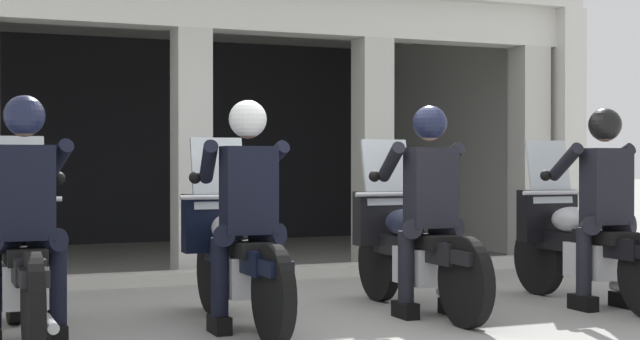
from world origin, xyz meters
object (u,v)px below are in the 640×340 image
(motorcycle_far_left, at_px, (21,262))
(police_officer_far_left, at_px, (24,197))
(motorcycle_far_right, at_px, (581,243))
(motorcycle_center_left, at_px, (235,255))
(police_officer_center_right, at_px, (429,192))
(police_officer_far_right, at_px, (604,190))
(police_officer_center_left, at_px, (247,195))
(motorcycle_center_right, at_px, (411,247))

(motorcycle_far_left, height_order, police_officer_far_left, police_officer_far_left)
(motorcycle_far_left, xyz_separation_m, motorcycle_far_right, (4.37, -0.18, 0.00))
(motorcycle_center_left, distance_m, police_officer_center_right, 1.53)
(police_officer_center_right, xyz_separation_m, police_officer_far_right, (1.46, -0.19, 0.00))
(police_officer_center_left, height_order, motorcycle_center_right, police_officer_center_left)
(motorcycle_center_left, distance_m, police_officer_far_right, 2.97)
(motorcycle_center_left, bearing_deg, police_officer_center_left, -86.97)
(motorcycle_far_right, bearing_deg, police_officer_far_left, -179.11)
(motorcycle_far_left, xyz_separation_m, police_officer_center_right, (2.91, -0.26, 0.44))
(motorcycle_far_left, xyz_separation_m, police_officer_far_left, (-0.00, -0.28, 0.44))
(police_officer_center_left, bearing_deg, police_officer_center_right, 6.78)
(motorcycle_far_left, relative_size, police_officer_far_left, 1.29)
(motorcycle_far_left, distance_m, motorcycle_center_right, 2.92)
(motorcycle_far_right, height_order, police_officer_far_right, police_officer_far_right)
(motorcycle_center_right, xyz_separation_m, police_officer_center_right, (-0.00, -0.28, 0.44))
(police_officer_far_left, distance_m, police_officer_center_left, 1.46)
(motorcycle_far_left, relative_size, motorcycle_center_right, 1.00)
(police_officer_far_left, height_order, police_officer_center_right, same)
(motorcycle_center_right, relative_size, police_officer_far_right, 1.29)
(police_officer_center_left, distance_m, police_officer_center_right, 1.46)
(police_officer_far_left, xyz_separation_m, motorcycle_center_left, (1.46, 0.21, -0.44))
(motorcycle_far_left, xyz_separation_m, motorcycle_center_left, (1.46, -0.07, 0.00))
(police_officer_center_left, distance_m, motorcycle_far_right, 2.96)
(motorcycle_center_right, distance_m, police_officer_far_right, 1.59)
(motorcycle_far_left, bearing_deg, police_officer_center_right, 1.08)
(motorcycle_far_left, height_order, police_officer_center_right, police_officer_center_right)
(police_officer_far_left, distance_m, motorcycle_far_right, 4.40)
(motorcycle_center_right, xyz_separation_m, motorcycle_far_right, (1.46, -0.19, 0.00))
(motorcycle_far_right, bearing_deg, police_officer_center_left, -177.03)
(motorcycle_far_left, distance_m, motorcycle_center_left, 1.46)
(motorcycle_center_right, bearing_deg, police_officer_far_left, -174.62)
(motorcycle_center_left, distance_m, police_officer_center_left, 0.52)
(police_officer_center_right, distance_m, police_officer_far_right, 1.47)
(police_officer_far_left, relative_size, police_officer_center_left, 1.00)
(police_officer_center_right, height_order, police_officer_far_right, same)
(police_officer_center_right, bearing_deg, motorcycle_far_left, 174.28)
(police_officer_far_left, distance_m, police_officer_center_right, 2.92)
(motorcycle_center_right, bearing_deg, motorcycle_far_right, -8.13)
(motorcycle_far_left, height_order, police_officer_far_right, police_officer_far_right)
(police_officer_far_left, height_order, police_officer_far_right, same)
(motorcycle_far_left, xyz_separation_m, police_officer_far_right, (4.37, -0.46, 0.44))
(motorcycle_far_left, relative_size, police_officer_center_right, 1.29)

